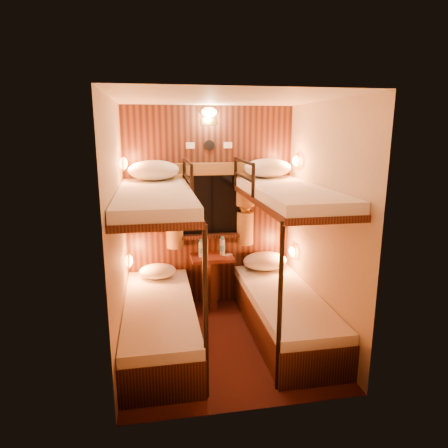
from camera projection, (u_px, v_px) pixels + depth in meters
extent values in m
plane|color=#3B1410|center=(225.00, 341.00, 4.11)|extent=(2.10, 2.10, 0.00)
plane|color=silver|center=(225.00, 98.00, 3.56)|extent=(2.10, 2.10, 0.00)
plane|color=#C6B293|center=(209.00, 208.00, 4.84)|extent=(2.40, 0.00, 2.40)
plane|color=#C6B293|center=(251.00, 264.00, 2.83)|extent=(2.40, 0.00, 2.40)
plane|color=#C6B293|center=(118.00, 233.00, 3.66)|extent=(0.00, 2.40, 2.40)
plane|color=#C6B293|center=(323.00, 224.00, 4.00)|extent=(0.00, 2.40, 2.40)
cube|color=black|center=(210.00, 208.00, 4.82)|extent=(2.00, 0.03, 2.40)
cube|color=black|center=(160.00, 328.00, 4.03)|extent=(0.70, 1.90, 0.35)
cube|color=white|center=(159.00, 308.00, 3.97)|extent=(0.68, 1.88, 0.10)
cube|color=black|center=(155.00, 204.00, 3.73)|extent=(0.70, 1.90, 0.06)
cube|color=white|center=(155.00, 196.00, 3.71)|extent=(0.68, 1.88, 0.10)
cylinder|color=black|center=(206.00, 315.00, 3.10)|extent=(0.04, 0.04, 1.45)
cylinder|color=black|center=(184.00, 173.00, 4.59)|extent=(0.04, 0.04, 0.32)
cylinder|color=black|center=(192.00, 182.00, 3.78)|extent=(0.04, 0.04, 0.32)
cylinder|color=black|center=(187.00, 162.00, 4.15)|extent=(0.04, 0.85, 0.04)
cylinder|color=black|center=(188.00, 178.00, 4.19)|extent=(0.03, 0.85, 0.03)
cube|color=black|center=(283.00, 318.00, 4.25)|extent=(0.70, 1.90, 0.35)
cube|color=white|center=(284.00, 298.00, 4.20)|extent=(0.68, 1.88, 0.10)
cube|color=black|center=(288.00, 200.00, 3.95)|extent=(0.70, 1.90, 0.06)
cube|color=white|center=(288.00, 192.00, 3.94)|extent=(0.68, 1.88, 0.10)
cylinder|color=black|center=(280.00, 309.00, 3.20)|extent=(0.04, 0.04, 1.45)
cylinder|color=black|center=(235.00, 172.00, 4.69)|extent=(0.04, 0.04, 0.32)
cylinder|color=black|center=(253.00, 181.00, 3.88)|extent=(0.04, 0.04, 0.32)
cylinder|color=black|center=(244.00, 161.00, 4.25)|extent=(0.04, 0.85, 0.04)
cylinder|color=black|center=(243.00, 177.00, 4.29)|extent=(0.03, 0.85, 0.03)
cube|color=black|center=(210.00, 205.00, 4.79)|extent=(0.98, 0.02, 0.78)
cube|color=black|center=(210.00, 205.00, 4.78)|extent=(0.90, 0.01, 0.70)
cube|color=black|center=(211.00, 236.00, 4.84)|extent=(1.00, 0.12, 0.04)
cube|color=brown|center=(210.00, 169.00, 4.66)|extent=(1.10, 0.06, 0.14)
cylinder|color=brown|center=(174.00, 191.00, 4.64)|extent=(0.22, 0.22, 0.40)
cylinder|color=brown|center=(174.00, 211.00, 4.69)|extent=(0.11, 0.11, 0.12)
cylinder|color=brown|center=(175.00, 231.00, 4.75)|extent=(0.20, 0.20, 0.40)
torus|color=#AC8C32|center=(174.00, 211.00, 4.69)|extent=(0.14, 0.14, 0.02)
cylinder|color=brown|center=(246.00, 189.00, 4.78)|extent=(0.22, 0.22, 0.40)
cylinder|color=brown|center=(245.00, 208.00, 4.84)|extent=(0.11, 0.11, 0.12)
cylinder|color=brown|center=(245.00, 228.00, 4.89)|extent=(0.20, 0.20, 0.40)
torus|color=#AC8C32|center=(245.00, 208.00, 4.84)|extent=(0.14, 0.14, 0.02)
cylinder|color=black|center=(209.00, 145.00, 4.63)|extent=(0.12, 0.02, 0.12)
cube|color=silver|center=(190.00, 145.00, 4.60)|extent=(0.10, 0.01, 0.07)
cube|color=silver|center=(228.00, 145.00, 4.67)|extent=(0.10, 0.01, 0.07)
cube|color=#AC8C32|center=(209.00, 121.00, 4.57)|extent=(0.18, 0.01, 0.08)
ellipsoid|color=#FFCC8C|center=(209.00, 112.00, 4.53)|extent=(0.18, 0.09, 0.11)
ellipsoid|color=orange|center=(129.00, 261.00, 4.46)|extent=(0.08, 0.20, 0.13)
torus|color=#AC8C32|center=(129.00, 261.00, 4.46)|extent=(0.02, 0.17, 0.17)
ellipsoid|color=orange|center=(124.00, 163.00, 4.21)|extent=(0.08, 0.20, 0.13)
torus|color=#AC8C32|center=(124.00, 163.00, 4.21)|extent=(0.02, 0.17, 0.17)
ellipsoid|color=orange|center=(293.00, 252.00, 4.78)|extent=(0.08, 0.20, 0.13)
torus|color=#AC8C32|center=(293.00, 252.00, 4.78)|extent=(0.02, 0.17, 0.17)
ellipsoid|color=orange|center=(297.00, 161.00, 4.53)|extent=(0.08, 0.20, 0.13)
torus|color=#AC8C32|center=(297.00, 161.00, 4.53)|extent=(0.02, 0.17, 0.17)
cube|color=#501B12|center=(212.00, 258.00, 4.78)|extent=(0.50, 0.34, 0.04)
cube|color=black|center=(212.00, 283.00, 4.85)|extent=(0.08, 0.30, 0.61)
cube|color=maroon|center=(212.00, 256.00, 4.77)|extent=(0.30, 0.34, 0.01)
cylinder|color=#99BFE5|center=(201.00, 249.00, 4.74)|extent=(0.06, 0.06, 0.18)
cylinder|color=#3F8ABD|center=(201.00, 250.00, 4.74)|extent=(0.06, 0.06, 0.06)
cylinder|color=#3F8ABD|center=(201.00, 240.00, 4.71)|extent=(0.03, 0.03, 0.03)
cylinder|color=#99BFE5|center=(222.00, 247.00, 4.81)|extent=(0.06, 0.06, 0.20)
cylinder|color=#3F8ABD|center=(222.00, 248.00, 4.81)|extent=(0.07, 0.07, 0.07)
cylinder|color=#3F8ABD|center=(222.00, 238.00, 4.78)|extent=(0.04, 0.04, 0.03)
cube|color=silver|center=(229.00, 254.00, 4.84)|extent=(0.09, 0.08, 0.01)
cube|color=silver|center=(225.00, 255.00, 4.81)|extent=(0.09, 0.07, 0.01)
ellipsoid|color=white|center=(158.00, 271.00, 4.60)|extent=(0.42, 0.30, 0.16)
ellipsoid|color=white|center=(265.00, 261.00, 4.87)|extent=(0.55, 0.39, 0.21)
ellipsoid|color=white|center=(154.00, 170.00, 4.34)|extent=(0.56, 0.40, 0.22)
ellipsoid|color=white|center=(268.00, 168.00, 4.60)|extent=(0.55, 0.40, 0.22)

